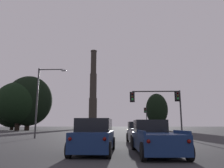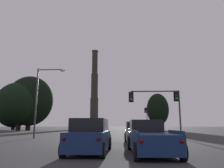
# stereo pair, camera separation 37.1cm
# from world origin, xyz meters

# --- Properties ---
(suv_center_lane_second) EXTENTS (2.19, 4.94, 1.86)m
(suv_center_lane_second) POSITION_xyz_m (0.04, 12.68, 0.90)
(suv_center_lane_second) COLOR navy
(suv_center_lane_second) RESTS_ON ground_plane
(sedan_center_lane_front) EXTENTS (2.11, 4.75, 1.43)m
(sedan_center_lane_front) POSITION_xyz_m (-0.15, 19.41, 0.67)
(sedan_center_lane_front) COLOR #4C4F54
(sedan_center_lane_front) RESTS_ON ground_plane
(pickup_truck_right_lane_front) EXTENTS (2.40, 5.58, 1.82)m
(pickup_truck_right_lane_front) POSITION_xyz_m (3.22, 19.33, 0.80)
(pickup_truck_right_lane_front) COLOR gray
(pickup_truck_right_lane_front) RESTS_ON ground_plane
(pickup_truck_right_lane_second) EXTENTS (2.35, 5.56, 1.82)m
(pickup_truck_right_lane_second) POSITION_xyz_m (3.34, 12.50, 0.80)
(pickup_truck_right_lane_second) COLOR navy
(pickup_truck_right_lane_second) RESTS_ON ground_plane
(traffic_light_far_right) EXTENTS (0.78, 0.50, 5.78)m
(traffic_light_far_right) POSITION_xyz_m (7.66, 53.41, 3.79)
(traffic_light_far_right) COLOR #2D2D30
(traffic_light_far_right) RESTS_ON ground_plane
(traffic_light_overhead_right) EXTENTS (6.09, 0.50, 5.57)m
(traffic_light_overhead_right) POSITION_xyz_m (6.52, 26.09, 4.29)
(traffic_light_overhead_right) COLOR #2D2D30
(traffic_light_overhead_right) RESTS_ON ground_plane
(street_lamp) EXTENTS (3.48, 0.36, 8.40)m
(street_lamp) POSITION_xyz_m (-7.92, 25.98, 5.20)
(street_lamp) COLOR #38383A
(street_lamp) RESTS_ON ground_plane
(smokestack) EXTENTS (7.03, 7.03, 43.67)m
(smokestack) POSITION_xyz_m (-13.43, 119.17, 17.17)
(smokestack) COLOR #2B2722
(smokestack) RESTS_ON ground_plane
(treeline_center_left) EXTENTS (13.91, 12.52, 16.28)m
(treeline_center_left) POSITION_xyz_m (-26.05, 64.79, 8.80)
(treeline_center_left) COLOR black
(treeline_center_left) RESTS_ON ground_plane
(treeline_far_left) EXTENTS (7.33, 6.60, 12.17)m
(treeline_far_left) POSITION_xyz_m (13.84, 74.64, 6.82)
(treeline_far_left) COLOR black
(treeline_far_left) RESTS_ON ground_plane
(treeline_left_mid) EXTENTS (13.82, 12.44, 14.18)m
(treeline_left_mid) POSITION_xyz_m (-28.21, 63.09, 8.07)
(treeline_left_mid) COLOR black
(treeline_left_mid) RESTS_ON ground_plane
(treeline_center_right) EXTENTS (11.42, 10.28, 11.04)m
(treeline_center_right) POSITION_xyz_m (-33.59, 70.80, 5.93)
(treeline_center_right) COLOR black
(treeline_center_right) RESTS_ON ground_plane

